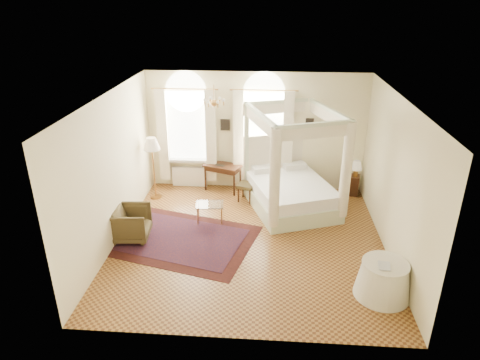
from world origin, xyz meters
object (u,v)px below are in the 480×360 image
Objects in this scene: nightstand at (352,185)px; canopy_bed at (291,187)px; floor_lamp at (152,147)px; side_table at (383,279)px; coffee_table at (210,206)px; armchair at (131,223)px; stool at (246,187)px; writing_desk at (223,168)px.

canopy_bed is at bearing -150.05° from nightstand.
side_table is (5.26, -3.76, -1.13)m from floor_lamp.
canopy_bed is at bearing 22.48° from coffee_table.
armchair is 0.82× the size of side_table.
coffee_table is at bearing -157.52° from canopy_bed.
stool is 4.66m from side_table.
armchair reaches higher than coffee_table.
writing_desk reaches higher than nightstand.
nightstand is at bearing 6.64° from floor_lamp.
coffee_table is at bearing -65.33° from armchair.
floor_lamp reaches higher than armchair.
floor_lamp is (0.00, 2.14, 1.09)m from armchair.
canopy_bed is 1.69× the size of floor_lamp.
floor_lamp is (-1.79, -0.63, 0.81)m from writing_desk.
side_table is (-0.14, -4.39, 0.07)m from nightstand.
writing_desk is 0.99m from stool.
armchair is (-1.79, -2.77, -0.28)m from writing_desk.
floor_lamp reaches higher than side_table.
stool is (-1.18, 0.35, -0.18)m from canopy_bed.
writing_desk is at bearing 128.31° from side_table.
canopy_bed is 2.53× the size of writing_desk.
stool is 2.72m from floor_lamp.
side_table reaches higher than coffee_table.
canopy_bed is 2.18m from coffee_table.
armchair is (-5.40, -2.77, 0.11)m from nightstand.
stool is 0.76× the size of coffee_table.
canopy_bed is at bearing -69.06° from armchair.
canopy_bed is 3.76m from side_table.
canopy_bed is at bearing -16.28° from stool.
writing_desk reaches higher than coffee_table.
armchair is at bearing -90.00° from floor_lamp.
side_table is (3.59, -2.57, -0.07)m from coffee_table.
writing_desk is 5.61m from side_table.
nightstand is at bearing 29.95° from canopy_bed.
side_table is at bearing -65.13° from canopy_bed.
canopy_bed is 4.09× the size of coffee_table.
armchair reaches higher than stool.
canopy_bed reaches higher than side_table.
armchair is (-2.50, -2.12, -0.03)m from stool.
stool is at bearing -0.33° from floor_lamp.
floor_lamp is at bearing 174.42° from canopy_bed.
stool is 0.64× the size of armchair.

